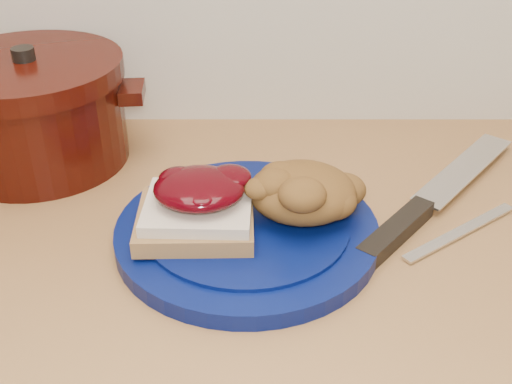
{
  "coord_description": "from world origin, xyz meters",
  "views": [
    {
      "loc": [
        0.02,
        0.91,
        1.32
      ],
      "look_at": [
        0.02,
        1.51,
        0.95
      ],
      "focal_mm": 45.0,
      "sensor_mm": 36.0,
      "label": 1
    }
  ],
  "objects_px": {
    "butter_knife": "(461,232)",
    "dutch_oven": "(34,110)",
    "plate": "(247,232)",
    "chef_knife": "(416,213)"
  },
  "relations": [
    {
      "from": "chef_knife",
      "to": "butter_knife",
      "type": "relative_size",
      "value": 1.65
    },
    {
      "from": "butter_knife",
      "to": "dutch_oven",
      "type": "xyz_separation_m",
      "value": [
        -0.52,
        0.18,
        0.07
      ]
    },
    {
      "from": "plate",
      "to": "chef_knife",
      "type": "relative_size",
      "value": 0.99
    },
    {
      "from": "chef_knife",
      "to": "butter_knife",
      "type": "height_order",
      "value": "chef_knife"
    },
    {
      "from": "chef_knife",
      "to": "dutch_oven",
      "type": "bearing_deg",
      "value": 112.36
    },
    {
      "from": "chef_knife",
      "to": "butter_knife",
      "type": "distance_m",
      "value": 0.05
    },
    {
      "from": "chef_knife",
      "to": "butter_knife",
      "type": "bearing_deg",
      "value": -82.78
    },
    {
      "from": "plate",
      "to": "butter_knife",
      "type": "distance_m",
      "value": 0.24
    },
    {
      "from": "chef_knife",
      "to": "dutch_oven",
      "type": "relative_size",
      "value": 1.01
    },
    {
      "from": "plate",
      "to": "dutch_oven",
      "type": "xyz_separation_m",
      "value": [
        -0.28,
        0.19,
        0.06
      ]
    }
  ]
}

